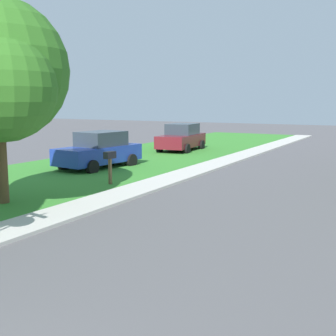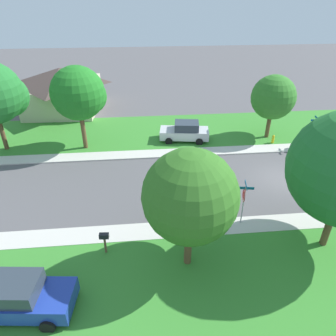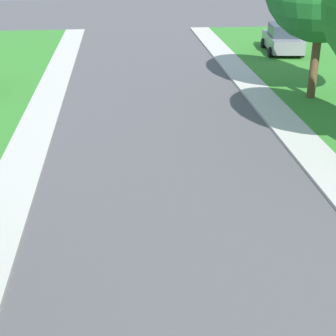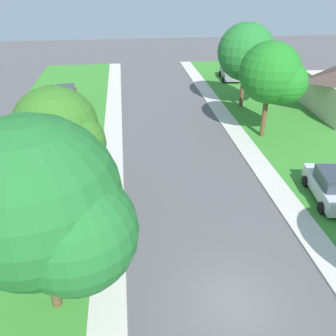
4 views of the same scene
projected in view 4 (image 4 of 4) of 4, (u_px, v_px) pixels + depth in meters
ground_plane at (233, 302)px, 13.67m from camera, size 120.00×120.00×0.00m
sidewalk_east at (251, 154)px, 24.58m from camera, size 1.40×56.00×0.10m
lawn_east at (317, 150)px, 25.08m from camera, size 8.00×56.00×0.08m
sidewalk_west at (112, 161)px, 23.59m from camera, size 1.40×56.00×0.10m
lawn_west at (38, 166)px, 23.09m from camera, size 8.00×56.00×0.08m
stop_sign_far_corner at (112, 202)px, 16.23m from camera, size 0.91×0.91×2.77m
car_silver_driveway_right at (332, 186)px, 19.32m from camera, size 2.49×4.51×1.76m
car_grey_behind_trees at (230, 72)px, 40.84m from camera, size 2.38×4.47×1.76m
car_maroon_near_corner at (66, 97)px, 32.93m from camera, size 2.33×4.45×1.76m
car_blue_kerbside_mid at (50, 133)px, 25.66m from camera, size 2.39×4.47×1.76m
tree_corner_large at (274, 75)px, 24.86m from camera, size 4.57×4.25×6.93m
tree_sidewalk_far at (250, 54)px, 30.65m from camera, size 5.20×4.83×7.31m
tree_sidewalk_mid at (61, 133)px, 17.90m from camera, size 4.61×4.29×6.22m
tree_across_left at (46, 209)px, 11.20m from camera, size 5.92×5.51×7.45m
mailbox at (90, 148)px, 23.09m from camera, size 0.27×0.50×1.31m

